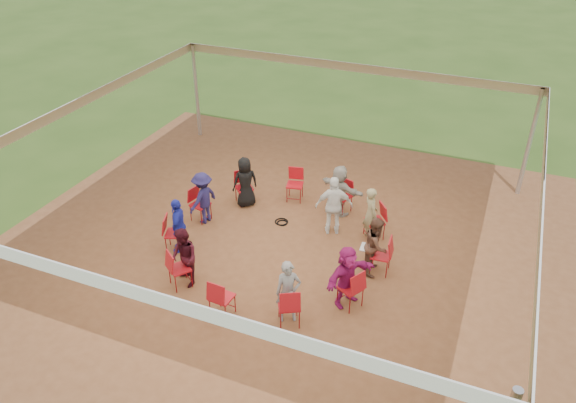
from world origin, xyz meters
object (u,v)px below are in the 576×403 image
at_px(chair_6, 175,234).
at_px(person_seated_4, 203,198).
at_px(chair_4, 244,188).
at_px(person_seated_2, 339,190).
at_px(chair_1, 375,221).
at_px(person_seated_8, 347,276).
at_px(chair_2, 342,197).
at_px(person_seated_6, 184,258).
at_px(person_seated_3, 245,182).
at_px(person_seated_1, 371,214).
at_px(chair_8, 222,297).
at_px(chair_9, 289,306).
at_px(chair_0, 381,255).
at_px(person_seated_5, 179,225).
at_px(person_seated_7, 288,292).
at_px(laptop, 369,246).
at_px(chair_10, 351,288).
at_px(person_seated_0, 376,245).
at_px(chair_7, 180,269).
at_px(cable_coil, 282,222).
at_px(chair_3, 295,185).
at_px(chair_5, 200,205).
at_px(standing_person, 334,206).

relative_size(chair_6, person_seated_4, 0.66).
height_order(chair_4, person_seated_2, person_seated_2).
relative_size(chair_1, person_seated_8, 0.66).
xyz_separation_m(chair_2, person_seated_6, (-2.17, -4.05, 0.24)).
distance_m(chair_4, person_seated_3, 0.27).
relative_size(person_seated_1, person_seated_4, 1.00).
bearing_deg(chair_8, chair_9, 16.36).
xyz_separation_m(chair_1, chair_2, (-1.08, 0.80, 0.00)).
bearing_deg(chair_4, chair_1, 130.91).
distance_m(chair_0, person_seated_5, 4.61).
distance_m(person_seated_1, person_seated_7, 3.42).
distance_m(chair_0, chair_6, 4.72).
distance_m(chair_0, person_seated_7, 2.53).
xyz_separation_m(person_seated_6, laptop, (3.45, 1.98, -0.04)).
bearing_deg(chair_10, chair_1, 32.73).
distance_m(chair_2, person_seated_1, 1.34).
height_order(chair_8, person_seated_0, person_seated_0).
relative_size(chair_7, person_seated_2, 0.66).
xyz_separation_m(person_seated_5, cable_coil, (1.73, 1.95, -0.67)).
height_order(chair_3, chair_7, same).
bearing_deg(chair_10, chair_3, 65.45).
bearing_deg(person_seated_5, chair_6, -90.00).
bearing_deg(chair_7, person_seated_7, 35.03).
relative_size(person_seated_1, person_seated_6, 1.00).
distance_m(chair_5, person_seated_5, 1.34).
xyz_separation_m(chair_3, person_seated_1, (2.32, -0.96, 0.24)).
relative_size(chair_8, person_seated_3, 0.66).
bearing_deg(person_seated_8, chair_9, 168.66).
bearing_deg(chair_10, chair_7, 130.91).
bearing_deg(chair_3, person_seated_5, 50.37).
relative_size(person_seated_4, laptop, 3.93).
height_order(chair_7, person_seated_4, person_seated_4).
distance_m(person_seated_5, person_seated_8, 4.12).
xyz_separation_m(person_seated_1, person_seated_8, (0.19, -2.44, 0.00)).
relative_size(chair_3, chair_10, 1.00).
bearing_deg(chair_8, person_seated_6, 158.61).
bearing_deg(chair_8, chair_10, 32.73).
relative_size(person_seated_0, person_seated_5, 1.00).
bearing_deg(chair_3, cable_coil, 83.62).
bearing_deg(standing_person, chair_2, -106.44).
relative_size(chair_2, chair_6, 1.00).
relative_size(chair_7, person_seated_5, 0.66).
height_order(chair_2, person_seated_6, person_seated_6).
bearing_deg(person_seated_8, person_seated_4, 98.18).
height_order(chair_4, chair_5, same).
distance_m(chair_10, person_seated_3, 4.61).
bearing_deg(person_seated_0, person_seated_6, 114.55).
bearing_deg(chair_10, chair_0, 16.36).
relative_size(chair_3, chair_5, 1.00).
bearing_deg(person_seated_2, chair_8, 98.39).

